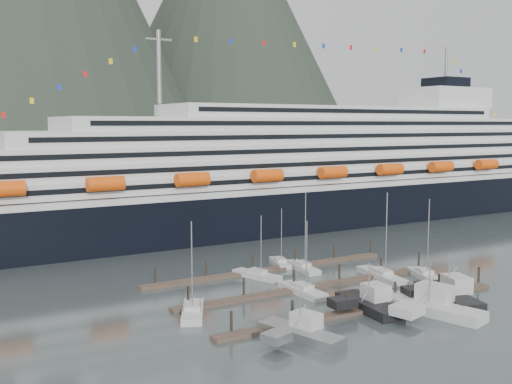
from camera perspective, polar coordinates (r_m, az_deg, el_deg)
ground at (r=96.74m, az=8.98°, el=-9.06°), size 1600.00×1600.00×0.00m
cruise_ship at (r=155.77m, az=4.84°, el=1.42°), size 210.00×30.40×50.30m
dock_near at (r=86.32m, az=10.66°, el=-10.81°), size 48.18×2.28×3.20m
dock_mid at (r=96.08m, az=5.51°, el=-8.93°), size 48.18×2.28×3.20m
dock_far at (r=106.54m, az=1.39°, el=-7.35°), size 48.18×2.28×3.20m
sailboat_a at (r=83.17m, az=-6.05°, el=-11.32°), size 6.70×9.76×13.55m
sailboat_c at (r=92.89m, az=4.45°, el=-9.40°), size 2.81×9.72×11.90m
sailboat_d at (r=103.52m, az=11.85°, el=-7.83°), size 4.51×11.86×15.15m
sailboat_e at (r=101.76m, az=0.09°, el=-7.97°), size 5.25×9.56×11.10m
sailboat_f at (r=110.62m, az=2.32°, el=-6.79°), size 4.34×8.02×10.93m
sailboat_g at (r=107.50m, az=4.45°, el=-7.18°), size 3.68×9.92×14.40m
sailboat_h at (r=105.51m, az=15.76°, el=-7.67°), size 5.42×9.18×13.96m
trawler_a at (r=74.23m, az=4.17°, el=-13.21°), size 9.15×11.91×6.27m
trawler_b at (r=86.16m, az=10.61°, el=-10.41°), size 8.94×11.73×7.46m
trawler_c at (r=86.76m, az=16.07°, el=-10.41°), size 11.77×15.78×7.84m
trawler_d at (r=92.96m, az=17.73°, el=-9.32°), size 10.85×13.83×7.93m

